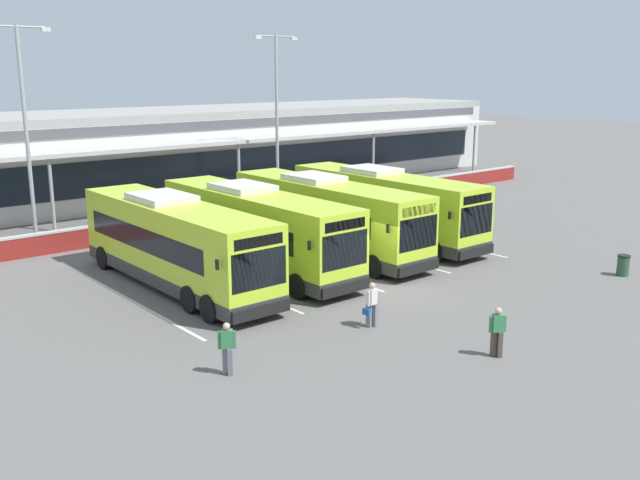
% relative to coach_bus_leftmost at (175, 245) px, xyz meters
% --- Properties ---
extents(ground_plane, '(200.00, 200.00, 0.00)m').
position_rel_coach_bus_leftmost_xyz_m(ground_plane, '(6.10, -5.58, -1.79)').
color(ground_plane, '#605E5B').
extents(terminal_building, '(70.00, 13.00, 6.00)m').
position_rel_coach_bus_leftmost_xyz_m(terminal_building, '(6.10, 21.33, 1.23)').
color(terminal_building, silver).
rests_on(terminal_building, ground).
extents(red_barrier_wall, '(60.00, 0.40, 1.10)m').
position_rel_coach_bus_leftmost_xyz_m(red_barrier_wall, '(6.10, 8.92, -1.23)').
color(red_barrier_wall, maroon).
rests_on(red_barrier_wall, ground).
extents(coach_bus_leftmost, '(2.99, 12.16, 3.78)m').
position_rel_coach_bus_leftmost_xyz_m(coach_bus_leftmost, '(0.00, 0.00, 0.00)').
color(coach_bus_leftmost, '#B7DB2D').
rests_on(coach_bus_leftmost, ground).
extents(coach_bus_left_centre, '(2.99, 12.16, 3.78)m').
position_rel_coach_bus_leftmost_xyz_m(coach_bus_left_centre, '(4.08, 0.08, 0.00)').
color(coach_bus_left_centre, '#B7DB2D').
rests_on(coach_bus_left_centre, ground).
extents(coach_bus_centre, '(2.99, 12.16, 3.78)m').
position_rel_coach_bus_leftmost_xyz_m(coach_bus_centre, '(8.41, 0.23, 0.00)').
color(coach_bus_centre, '#B7DB2D').
rests_on(coach_bus_centre, ground).
extents(coach_bus_right_centre, '(2.99, 12.16, 3.78)m').
position_rel_coach_bus_leftmost_xyz_m(coach_bus_right_centre, '(12.51, 0.37, 0.00)').
color(coach_bus_right_centre, '#B7DB2D').
rests_on(coach_bus_right_centre, ground).
extents(bay_stripe_far_west, '(0.14, 13.00, 0.01)m').
position_rel_coach_bus_leftmost_xyz_m(bay_stripe_far_west, '(-2.30, 0.42, -1.78)').
color(bay_stripe_far_west, silver).
rests_on(bay_stripe_far_west, ground).
extents(bay_stripe_west, '(0.14, 13.00, 0.01)m').
position_rel_coach_bus_leftmost_xyz_m(bay_stripe_west, '(1.90, 0.42, -1.78)').
color(bay_stripe_west, silver).
rests_on(bay_stripe_west, ground).
extents(bay_stripe_mid_west, '(0.14, 13.00, 0.01)m').
position_rel_coach_bus_leftmost_xyz_m(bay_stripe_mid_west, '(6.10, 0.42, -1.78)').
color(bay_stripe_mid_west, silver).
rests_on(bay_stripe_mid_west, ground).
extents(bay_stripe_centre, '(0.14, 13.00, 0.01)m').
position_rel_coach_bus_leftmost_xyz_m(bay_stripe_centre, '(10.30, 0.42, -1.78)').
color(bay_stripe_centre, silver).
rests_on(bay_stripe_centre, ground).
extents(bay_stripe_mid_east, '(0.14, 13.00, 0.01)m').
position_rel_coach_bus_leftmost_xyz_m(bay_stripe_mid_east, '(14.50, 0.42, -1.78)').
color(bay_stripe_mid_east, silver).
rests_on(bay_stripe_mid_east, ground).
extents(pedestrian_with_handbag, '(0.64, 0.33, 1.62)m').
position_rel_coach_bus_leftmost_xyz_m(pedestrian_with_handbag, '(2.87, -8.67, -0.93)').
color(pedestrian_with_handbag, slate).
rests_on(pedestrian_with_handbag, ground).
extents(pedestrian_in_dark_coat, '(0.49, 0.42, 1.62)m').
position_rel_coach_bus_leftmost_xyz_m(pedestrian_in_dark_coat, '(-3.18, -8.81, -0.91)').
color(pedestrian_in_dark_coat, slate).
rests_on(pedestrian_in_dark_coat, ground).
extents(pedestrian_child, '(0.50, 0.42, 1.62)m').
position_rel_coach_bus_leftmost_xyz_m(pedestrian_child, '(4.03, -13.11, -0.91)').
color(pedestrian_child, '#4C4238').
rests_on(pedestrian_child, ground).
extents(lamp_post_west, '(3.24, 0.28, 11.00)m').
position_rel_coach_bus_leftmost_xyz_m(lamp_post_west, '(-1.94, 11.25, 4.50)').
color(lamp_post_west, '#9E9EA3').
rests_on(lamp_post_west, ground).
extents(lamp_post_centre, '(3.24, 0.28, 11.00)m').
position_rel_coach_bus_leftmost_xyz_m(lamp_post_centre, '(13.84, 11.50, 4.50)').
color(lamp_post_centre, '#9E9EA3').
rests_on(lamp_post_centre, ground).
extents(litter_bin, '(0.54, 0.54, 0.93)m').
position_rel_coach_bus_leftmost_xyz_m(litter_bin, '(15.79, -11.16, -1.32)').
color(litter_bin, '#2D5133').
rests_on(litter_bin, ground).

